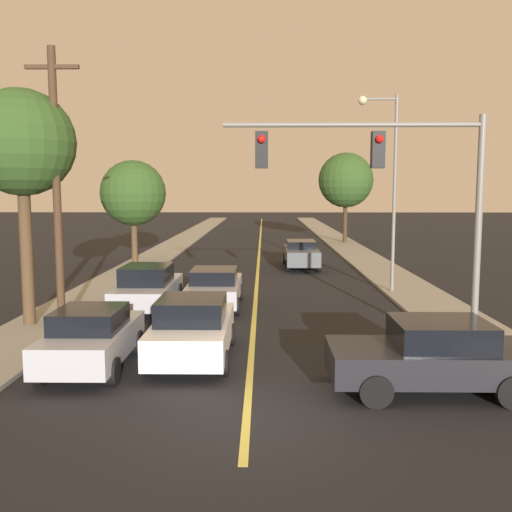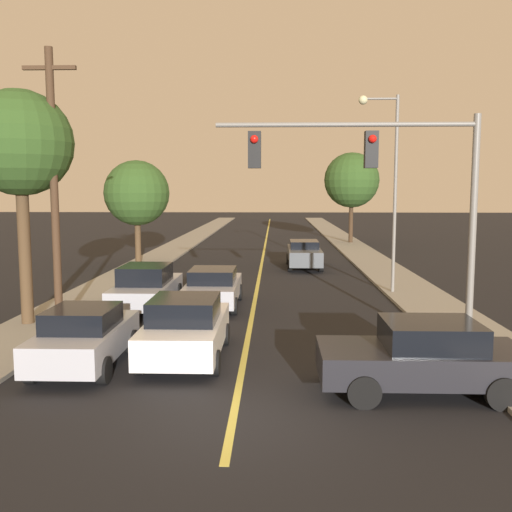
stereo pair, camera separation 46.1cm
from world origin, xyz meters
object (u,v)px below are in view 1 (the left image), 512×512
Objects in this scene: car_crossing_right at (434,356)px; streetlamp_right at (387,170)px; car_near_lane_front at (193,328)px; traffic_signal_mast at (393,181)px; tree_left_near at (22,144)px; utility_pole_left at (56,184)px; car_outer_lane_second at (148,287)px; car_near_lane_second at (215,287)px; tree_left_far at (133,193)px; tree_right_near at (346,180)px; car_outer_lane_front at (92,337)px; car_far_oncoming at (301,254)px.

car_crossing_right is 12.49m from streetlamp_right.
car_near_lane_front is 0.54× the size of streetlamp_right.
streetlamp_right reaches higher than traffic_signal_mast.
car_near_lane_front is at bearing -30.64° from tree_left_near.
car_outer_lane_second is at bearing 54.06° from utility_pole_left.
car_near_lane_second is 0.52× the size of utility_pole_left.
streetlamp_right reaches higher than tree_left_far.
utility_pole_left is (-9.84, 5.30, 3.67)m from car_crossing_right.
tree_left_near is 1.01× the size of tree_right_near.
car_near_lane_front is 5.88m from car_crossing_right.
car_outer_lane_front is 19.07m from car_far_oncoming.
tree_right_near reaches higher than car_near_lane_front.
car_near_lane_second is 11.45m from car_far_oncoming.
tree_right_near is (2.90, 33.95, 4.27)m from car_crossing_right.
car_near_lane_second is 26.88m from tree_right_near.
car_near_lane_front is 2.46m from car_outer_lane_front.
traffic_signal_mast reaches higher than car_outer_lane_front.
car_near_lane_second is at bearing 90.00° from car_near_lane_front.
tree_left_near is at bearing -153.77° from streetlamp_right.
tree_left_far is (0.10, 14.20, -1.55)m from tree_left_near.
tree_right_near is at bearing 84.02° from traffic_signal_mast.
car_outer_lane_front is at bearing -61.21° from utility_pole_left.
utility_pole_left reaches higher than tree_left_near.
tree_left_near is (-3.20, -2.61, 4.82)m from car_outer_lane_second.
tree_right_near is (4.45, 14.41, 4.27)m from car_far_oncoming.
car_near_lane_second is 0.61× the size of tree_right_near.
car_near_lane_second is 12.72m from tree_left_far.
tree_left_near is (-5.53, -3.19, 4.92)m from car_near_lane_second.
car_near_lane_front is at bearing -68.37° from car_outer_lane_second.
car_near_lane_front is 0.51× the size of utility_pole_left.
traffic_signal_mast is 20.17m from tree_left_far.
car_near_lane_front is 0.60× the size of tree_right_near.
traffic_signal_mast is at bearing -16.07° from tree_left_near.
car_crossing_right is at bearing -61.23° from tree_left_far.
traffic_signal_mast is 0.91× the size of tree_right_near.
car_outer_lane_front is 8.32m from traffic_signal_mast.
tree_right_near reaches higher than car_outer_lane_second.
streetlamp_right reaches higher than car_outer_lane_front.
traffic_signal_mast is 0.82× the size of streetlamp_right.
car_crossing_right reaches higher than car_far_oncoming.
car_crossing_right is 4.51m from traffic_signal_mast.
car_near_lane_second is 8.59m from streetlamp_right.
tree_left_far is at bearing 116.26° from car_near_lane_second.
car_far_oncoming is at bearing 71.00° from car_outer_lane_front.
car_outer_lane_front is at bearing -172.12° from traffic_signal_mast.
traffic_signal_mast reaches higher than car_far_oncoming.
traffic_signal_mast reaches higher than tree_left_far.
streetlamp_right is (6.80, 2.88, 4.37)m from car_near_lane_second.
car_outer_lane_front is (-2.33, -0.79, -0.04)m from car_near_lane_front.
streetlamp_right reaches higher than car_near_lane_second.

